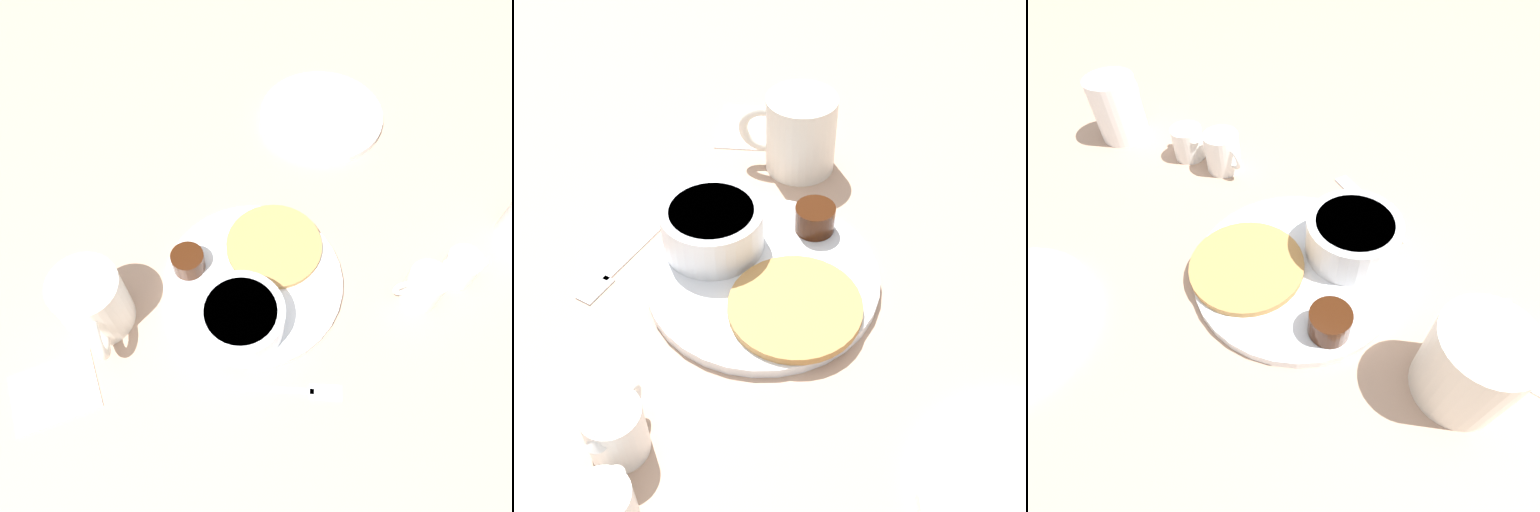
# 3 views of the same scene
# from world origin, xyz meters

# --- Properties ---
(ground_plane) EXTENTS (4.00, 4.00, 0.00)m
(ground_plane) POSITION_xyz_m (0.00, 0.00, 0.00)
(ground_plane) COLOR tan
(plate) EXTENTS (0.25, 0.25, 0.01)m
(plate) POSITION_xyz_m (0.00, 0.00, 0.01)
(plate) COLOR white
(plate) RESTS_ON ground_plane
(pancake_stack) EXTENTS (0.14, 0.14, 0.01)m
(pancake_stack) POSITION_xyz_m (0.05, 0.03, 0.02)
(pancake_stack) COLOR #B78447
(pancake_stack) RESTS_ON plate
(bowl) EXTENTS (0.11, 0.11, 0.05)m
(bowl) POSITION_xyz_m (-0.05, -0.05, 0.04)
(bowl) COLOR white
(bowl) RESTS_ON plate
(syrup_cup) EXTENTS (0.05, 0.05, 0.03)m
(syrup_cup) POSITION_xyz_m (-0.06, 0.07, 0.03)
(syrup_cup) COLOR #38190A
(syrup_cup) RESTS_ON plate
(butter_ramekin) EXTENTS (0.05, 0.05, 0.04)m
(butter_ramekin) POSITION_xyz_m (-0.08, -0.05, 0.03)
(butter_ramekin) COLOR white
(butter_ramekin) RESTS_ON plate
(coffee_mug) EXTENTS (0.09, 0.12, 0.10)m
(coffee_mug) POSITION_xyz_m (-0.20, 0.07, 0.05)
(coffee_mug) COLOR silver
(coffee_mug) RESTS_ON ground_plane
(creamer_pitcher_near) EXTENTS (0.07, 0.05, 0.06)m
(creamer_pitcher_near) POSITION_xyz_m (0.18, -0.15, 0.03)
(creamer_pitcher_near) COLOR white
(creamer_pitcher_near) RESTS_ON ground_plane
(creamer_pitcher_far) EXTENTS (0.07, 0.05, 0.05)m
(creamer_pitcher_far) POSITION_xyz_m (0.25, -0.15, 0.03)
(creamer_pitcher_far) COLOR white
(creamer_pitcher_far) RESTS_ON ground_plane
(fork) EXTENTS (0.13, 0.10, 0.00)m
(fork) POSITION_xyz_m (-0.04, -0.16, 0.00)
(fork) COLOR silver
(fork) RESTS_ON ground_plane
(napkin) EXTENTS (0.12, 0.10, 0.00)m
(napkin) POSITION_xyz_m (-0.30, 0.01, 0.00)
(napkin) COLOR white
(napkin) RESTS_ON ground_plane
(far_plate) EXTENTS (0.21, 0.21, 0.01)m
(far_plate) POSITION_xyz_m (0.28, 0.20, 0.01)
(far_plate) COLOR white
(far_plate) RESTS_ON ground_plane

